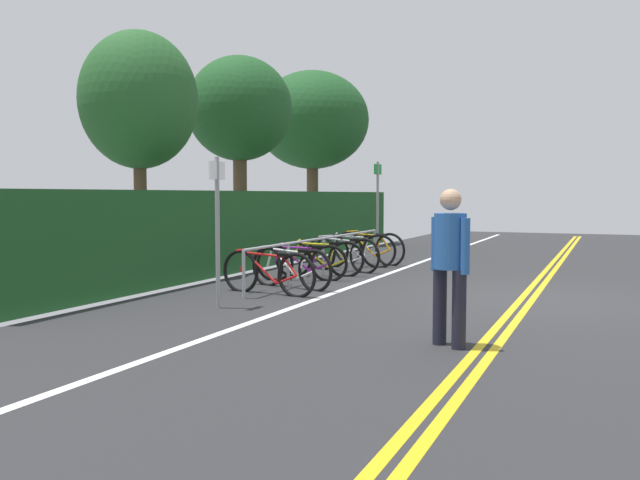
% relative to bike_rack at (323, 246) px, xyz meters
% --- Properties ---
extents(ground_plane, '(35.62, 10.67, 0.05)m').
position_rel_bike_rack_xyz_m(ground_plane, '(-1.33, -3.82, -0.58)').
color(ground_plane, '#2B2B2D').
extents(centre_line_yellow_inner, '(32.06, 0.10, 0.00)m').
position_rel_bike_rack_xyz_m(centre_line_yellow_inner, '(-1.33, -3.90, -0.55)').
color(centre_line_yellow_inner, gold).
rests_on(centre_line_yellow_inner, ground_plane).
extents(centre_line_yellow_outer, '(32.06, 0.10, 0.00)m').
position_rel_bike_rack_xyz_m(centre_line_yellow_outer, '(-1.33, -3.74, -0.55)').
color(centre_line_yellow_outer, gold).
rests_on(centre_line_yellow_outer, ground_plane).
extents(bike_lane_stripe_white, '(32.06, 0.12, 0.00)m').
position_rel_bike_rack_xyz_m(bike_lane_stripe_white, '(-1.33, -1.00, -0.55)').
color(bike_lane_stripe_white, white).
rests_on(bike_lane_stripe_white, ground_plane).
extents(bike_rack, '(6.01, 0.05, 0.73)m').
position_rel_bike_rack_xyz_m(bike_rack, '(0.00, 0.00, 0.00)').
color(bike_rack, '#9EA0A5').
rests_on(bike_rack, ground_plane).
extents(bicycle_0, '(0.46, 1.75, 0.71)m').
position_rel_bike_rack_xyz_m(bicycle_0, '(-2.43, -0.12, -0.22)').
color(bicycle_0, black).
rests_on(bicycle_0, ground_plane).
extents(bicycle_1, '(0.59, 1.68, 0.71)m').
position_rel_bike_rack_xyz_m(bicycle_1, '(-1.70, -0.15, -0.22)').
color(bicycle_1, black).
rests_on(bicycle_1, ground_plane).
extents(bicycle_2, '(0.62, 1.58, 0.69)m').
position_rel_bike_rack_xyz_m(bicycle_2, '(-0.75, 0.09, -0.23)').
color(bicycle_2, black).
rests_on(bicycle_2, ground_plane).
extents(bicycle_3, '(0.65, 1.60, 0.71)m').
position_rel_bike_rack_xyz_m(bicycle_3, '(-0.06, 0.04, -0.22)').
color(bicycle_3, black).
rests_on(bicycle_3, ground_plane).
extents(bicycle_4, '(0.58, 1.73, 0.73)m').
position_rel_bike_rack_xyz_m(bicycle_4, '(0.90, -0.04, -0.21)').
color(bicycle_4, black).
rests_on(bicycle_4, ground_plane).
extents(bicycle_5, '(0.64, 1.65, 0.75)m').
position_rel_bike_rack_xyz_m(bicycle_5, '(1.67, -0.02, -0.21)').
color(bicycle_5, black).
rests_on(bicycle_5, ground_plane).
extents(bicycle_6, '(0.54, 1.77, 0.75)m').
position_rel_bike_rack_xyz_m(bicycle_6, '(2.41, -0.06, -0.20)').
color(bicycle_6, black).
rests_on(bicycle_6, ground_plane).
extents(pedestrian, '(0.32, 0.43, 1.58)m').
position_rel_bike_rack_xyz_m(pedestrian, '(-4.90, -3.46, 0.35)').
color(pedestrian, '#1E1E2D').
rests_on(pedestrian, ground_plane).
extents(sign_post_near, '(0.36, 0.06, 2.02)m').
position_rel_bike_rack_xyz_m(sign_post_near, '(-3.84, -0.10, 0.67)').
color(sign_post_near, gray).
rests_on(sign_post_near, ground_plane).
extents(sign_post_far, '(0.36, 0.07, 2.30)m').
position_rel_bike_rack_xyz_m(sign_post_far, '(3.67, 0.16, 0.82)').
color(sign_post_far, gray).
rests_on(sign_post_far, ground_plane).
extents(hedge_backdrop, '(14.96, 1.10, 1.60)m').
position_rel_bike_rack_xyz_m(hedge_backdrop, '(1.50, 2.28, 0.24)').
color(hedge_backdrop, '#1C4C21').
rests_on(hedge_backdrop, ground_plane).
extents(tree_mid, '(2.18, 2.18, 4.54)m').
position_rel_bike_rack_xyz_m(tree_mid, '(-1.29, 3.16, 2.69)').
color(tree_mid, brown).
rests_on(tree_mid, ground_plane).
extents(tree_far_right, '(2.49, 2.49, 4.78)m').
position_rel_bike_rack_xyz_m(tree_far_right, '(2.49, 3.21, 2.95)').
color(tree_far_right, brown).
rests_on(tree_far_right, ground_plane).
extents(tree_extra, '(3.47, 3.47, 5.31)m').
position_rel_bike_rack_xyz_m(tree_extra, '(7.62, 3.61, 3.23)').
color(tree_extra, brown).
rests_on(tree_extra, ground_plane).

